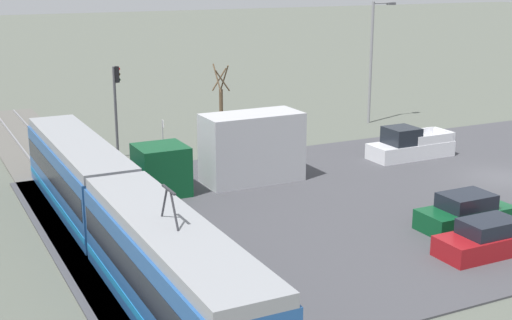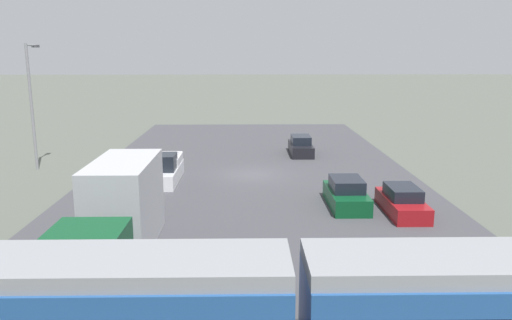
{
  "view_description": "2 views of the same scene",
  "coord_description": "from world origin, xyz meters",
  "px_view_note": "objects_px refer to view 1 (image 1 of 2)",
  "views": [
    {
      "loc": [
        -27.13,
        28.55,
        11.03
      ],
      "look_at": [
        1.1,
        14.4,
        2.53
      ],
      "focal_mm": 50.0,
      "sensor_mm": 36.0,
      "label": 1
    },
    {
      "loc": [
        0.31,
        32.87,
        8.16
      ],
      "look_at": [
        -0.08,
        10.78,
        3.39
      ],
      "focal_mm": 35.0,
      "sensor_mm": 36.0,
      "label": 2
    }
  ],
  "objects_px": {
    "pickup_truck": "(409,146)",
    "sedan_car_2": "(466,214)",
    "light_rail_tram": "(117,214)",
    "traffic_light_pole": "(116,99)",
    "street_tree": "(221,109)",
    "sedan_car_1": "(488,239)",
    "box_truck": "(231,153)",
    "no_parking_sign": "(163,134)",
    "street_lamp_near_crossing": "(373,54)"
  },
  "relations": [
    {
      "from": "light_rail_tram",
      "to": "traffic_light_pole",
      "type": "bearing_deg",
      "value": -16.22
    },
    {
      "from": "sedan_car_2",
      "to": "street_tree",
      "type": "xyz_separation_m",
      "value": [
        18.59,
        3.38,
        1.68
      ]
    },
    {
      "from": "light_rail_tram",
      "to": "box_truck",
      "type": "distance_m",
      "value": 10.24
    },
    {
      "from": "sedan_car_1",
      "to": "sedan_car_2",
      "type": "distance_m",
      "value": 2.92
    },
    {
      "from": "sedan_car_1",
      "to": "no_parking_sign",
      "type": "relative_size",
      "value": 1.96
    },
    {
      "from": "pickup_truck",
      "to": "sedan_car_2",
      "type": "height_order",
      "value": "pickup_truck"
    },
    {
      "from": "box_truck",
      "to": "sedan_car_2",
      "type": "distance_m",
      "value": 12.37
    },
    {
      "from": "box_truck",
      "to": "traffic_light_pole",
      "type": "bearing_deg",
      "value": 24.14
    },
    {
      "from": "box_truck",
      "to": "pickup_truck",
      "type": "distance_m",
      "value": 11.83
    },
    {
      "from": "light_rail_tram",
      "to": "sedan_car_2",
      "type": "distance_m",
      "value": 14.94
    },
    {
      "from": "traffic_light_pole",
      "to": "no_parking_sign",
      "type": "height_order",
      "value": "traffic_light_pole"
    },
    {
      "from": "street_tree",
      "to": "sedan_car_2",
      "type": "bearing_deg",
      "value": -169.68
    },
    {
      "from": "traffic_light_pole",
      "to": "street_lamp_near_crossing",
      "type": "bearing_deg",
      "value": -85.4
    },
    {
      "from": "traffic_light_pole",
      "to": "box_truck",
      "type": "bearing_deg",
      "value": -155.86
    },
    {
      "from": "light_rail_tram",
      "to": "street_lamp_near_crossing",
      "type": "height_order",
      "value": "street_lamp_near_crossing"
    },
    {
      "from": "light_rail_tram",
      "to": "street_tree",
      "type": "xyz_separation_m",
      "value": [
        14.51,
        -10.96,
        0.73
      ]
    },
    {
      "from": "box_truck",
      "to": "no_parking_sign",
      "type": "relative_size",
      "value": 4.01
    },
    {
      "from": "sedan_car_2",
      "to": "traffic_light_pole",
      "type": "relative_size",
      "value": 0.77
    },
    {
      "from": "street_tree",
      "to": "street_lamp_near_crossing",
      "type": "bearing_deg",
      "value": -82.37
    },
    {
      "from": "street_tree",
      "to": "no_parking_sign",
      "type": "height_order",
      "value": "street_tree"
    },
    {
      "from": "light_rail_tram",
      "to": "pickup_truck",
      "type": "relative_size",
      "value": 4.75
    },
    {
      "from": "light_rail_tram",
      "to": "street_lamp_near_crossing",
      "type": "bearing_deg",
      "value": -55.72
    },
    {
      "from": "box_truck",
      "to": "traffic_light_pole",
      "type": "distance_m",
      "value": 9.16
    },
    {
      "from": "sedan_car_2",
      "to": "no_parking_sign",
      "type": "distance_m",
      "value": 19.51
    },
    {
      "from": "sedan_car_2",
      "to": "street_lamp_near_crossing",
      "type": "xyz_separation_m",
      "value": [
        20.31,
        -9.47,
        4.31
      ]
    },
    {
      "from": "sedan_car_1",
      "to": "pickup_truck",
      "type": "bearing_deg",
      "value": 153.54
    },
    {
      "from": "traffic_light_pole",
      "to": "sedan_car_1",
      "type": "bearing_deg",
      "value": -157.54
    },
    {
      "from": "sedan_car_1",
      "to": "traffic_light_pole",
      "type": "height_order",
      "value": "traffic_light_pole"
    },
    {
      "from": "sedan_car_2",
      "to": "light_rail_tram",
      "type": "bearing_deg",
      "value": -105.85
    },
    {
      "from": "light_rail_tram",
      "to": "traffic_light_pole",
      "type": "height_order",
      "value": "traffic_light_pole"
    },
    {
      "from": "pickup_truck",
      "to": "box_truck",
      "type": "bearing_deg",
      "value": 90.72
    },
    {
      "from": "light_rail_tram",
      "to": "box_truck",
      "type": "relative_size",
      "value": 2.79
    },
    {
      "from": "sedan_car_1",
      "to": "no_parking_sign",
      "type": "height_order",
      "value": "no_parking_sign"
    },
    {
      "from": "box_truck",
      "to": "traffic_light_pole",
      "type": "xyz_separation_m",
      "value": [
        8.2,
        3.67,
        1.79
      ]
    },
    {
      "from": "pickup_truck",
      "to": "sedan_car_2",
      "type": "relative_size",
      "value": 1.22
    },
    {
      "from": "light_rail_tram",
      "to": "box_truck",
      "type": "bearing_deg",
      "value": -50.86
    },
    {
      "from": "light_rail_tram",
      "to": "street_tree",
      "type": "height_order",
      "value": "street_tree"
    },
    {
      "from": "light_rail_tram",
      "to": "traffic_light_pole",
      "type": "xyz_separation_m",
      "value": [
        14.66,
        -4.26,
        1.89
      ]
    },
    {
      "from": "pickup_truck",
      "to": "traffic_light_pole",
      "type": "distance_m",
      "value": 17.65
    },
    {
      "from": "box_truck",
      "to": "sedan_car_1",
      "type": "bearing_deg",
      "value": -158.61
    },
    {
      "from": "light_rail_tram",
      "to": "no_parking_sign",
      "type": "bearing_deg",
      "value": -26.1
    },
    {
      "from": "pickup_truck",
      "to": "street_lamp_near_crossing",
      "type": "height_order",
      "value": "street_lamp_near_crossing"
    },
    {
      "from": "street_tree",
      "to": "light_rail_tram",
      "type": "bearing_deg",
      "value": 142.94
    },
    {
      "from": "light_rail_tram",
      "to": "pickup_truck",
      "type": "height_order",
      "value": "light_rail_tram"
    },
    {
      "from": "light_rail_tram",
      "to": "sedan_car_1",
      "type": "bearing_deg",
      "value": -117.12
    },
    {
      "from": "light_rail_tram",
      "to": "street_lamp_near_crossing",
      "type": "distance_m",
      "value": 29.02
    },
    {
      "from": "light_rail_tram",
      "to": "sedan_car_1",
      "type": "distance_m",
      "value": 14.75
    },
    {
      "from": "street_lamp_near_crossing",
      "to": "traffic_light_pole",
      "type": "bearing_deg",
      "value": 94.6
    },
    {
      "from": "sedan_car_2",
      "to": "no_parking_sign",
      "type": "height_order",
      "value": "no_parking_sign"
    },
    {
      "from": "sedan_car_1",
      "to": "sedan_car_2",
      "type": "xyz_separation_m",
      "value": [
        2.64,
        -1.25,
        0.05
      ]
    }
  ]
}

